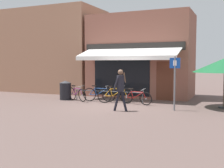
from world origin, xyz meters
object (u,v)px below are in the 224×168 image
object	(u,v)px
bicycle_purple	(77,94)
bicycle_blue	(99,94)
bicycle_orange	(115,95)
pedestrian_adult	(120,85)
parking_sign	(175,77)
litter_bin	(65,90)
bicycle_red	(136,97)

from	to	relation	value
bicycle_purple	bicycle_blue	xyz separation A→B (m)	(1.19, 0.25, 0.01)
bicycle_purple	bicycle_orange	world-z (taller)	bicycle_orange
pedestrian_adult	parking_sign	bearing A→B (deg)	38.22
bicycle_purple	parking_sign	size ratio (longest dim) A/B	0.68
pedestrian_adult	litter_bin	size ratio (longest dim) A/B	1.68
bicycle_orange	parking_sign	distance (m)	3.58
bicycle_orange	parking_sign	size ratio (longest dim) A/B	0.74
pedestrian_adult	bicycle_red	bearing A→B (deg)	101.62
bicycle_purple	parking_sign	bearing A→B (deg)	16.12
bicycle_orange	litter_bin	distance (m)	2.97
bicycle_blue	bicycle_orange	xyz separation A→B (m)	(0.96, -0.07, 0.01)
pedestrian_adult	parking_sign	world-z (taller)	parking_sign
bicycle_purple	litter_bin	xyz separation A→B (m)	(-0.82, 0.15, 0.16)
litter_bin	bicycle_blue	bearing A→B (deg)	2.98
bicycle_blue	bicycle_red	size ratio (longest dim) A/B	1.04
bicycle_purple	pedestrian_adult	world-z (taller)	pedestrian_adult
bicycle_purple	parking_sign	world-z (taller)	parking_sign
bicycle_red	pedestrian_adult	size ratio (longest dim) A/B	0.96
bicycle_orange	pedestrian_adult	world-z (taller)	pedestrian_adult
bicycle_orange	bicycle_red	xyz separation A→B (m)	(1.16, -0.18, -0.04)
bicycle_blue	litter_bin	world-z (taller)	litter_bin
bicycle_purple	bicycle_red	xyz separation A→B (m)	(3.31, 0.00, -0.02)
bicycle_blue	pedestrian_adult	bearing A→B (deg)	-56.41
bicycle_purple	litter_bin	distance (m)	0.84
bicycle_blue	bicycle_orange	bearing A→B (deg)	-13.33
pedestrian_adult	bicycle_orange	bearing A→B (deg)	128.97
litter_bin	bicycle_red	bearing A→B (deg)	-2.04
bicycle_purple	bicycle_orange	distance (m)	2.16
bicycle_blue	parking_sign	distance (m)	4.49
bicycle_red	parking_sign	world-z (taller)	parking_sign
bicycle_orange	parking_sign	xyz separation A→B (m)	(3.22, -1.19, 1.02)
bicycle_red	pedestrian_adult	xyz separation A→B (m)	(0.01, -2.04, 0.74)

